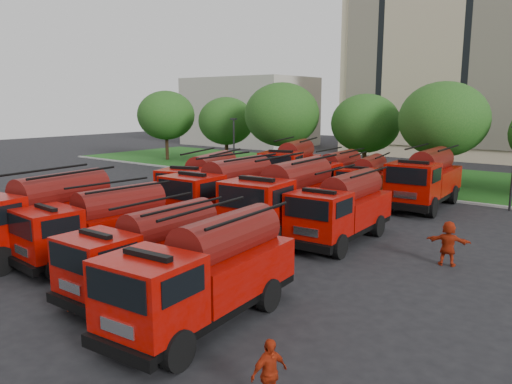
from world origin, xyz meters
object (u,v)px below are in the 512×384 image
(fire_truck_8, at_px, (292,165))
(fire_truck_9, at_px, (334,175))
(fire_truck_6, at_px, (286,198))
(fire_truck_10, at_px, (366,180))
(fire_truck_4, at_px, (204,183))
(fire_truck_0, at_px, (40,215))
(fire_truck_2, at_px, (149,250))
(firefighter_4, at_px, (146,247))
(fire_truck_5, at_px, (225,191))
(firefighter_0, at_px, (74,312))
(fire_truck_7, at_px, (342,208))
(fire_truck_11, at_px, (425,178))
(firefighter_5, at_px, (446,265))
(fire_truck_1, at_px, (99,225))
(firefighter_3, at_px, (238,291))
(fire_truck_3, at_px, (206,272))

(fire_truck_8, distance_m, fire_truck_9, 4.58)
(fire_truck_6, xyz_separation_m, fire_truck_10, (-0.39, 9.64, -0.32))
(fire_truck_4, xyz_separation_m, fire_truck_6, (6.91, -1.38, 0.11))
(fire_truck_0, relative_size, fire_truck_6, 0.94)
(fire_truck_2, relative_size, firefighter_4, 3.64)
(fire_truck_10, bearing_deg, fire_truck_6, -98.82)
(fire_truck_6, bearing_deg, fire_truck_9, 100.72)
(fire_truck_5, bearing_deg, firefighter_4, -89.74)
(fire_truck_0, height_order, fire_truck_4, fire_truck_4)
(fire_truck_10, distance_m, firefighter_0, 21.52)
(fire_truck_5, relative_size, fire_truck_7, 1.08)
(fire_truck_2, distance_m, fire_truck_9, 19.24)
(fire_truck_2, distance_m, fire_truck_5, 10.15)
(fire_truck_4, bearing_deg, firefighter_0, -80.18)
(fire_truck_9, xyz_separation_m, fire_truck_11, (5.91, 1.02, 0.22))
(fire_truck_8, height_order, firefighter_0, fire_truck_8)
(fire_truck_9, bearing_deg, fire_truck_10, -8.91)
(fire_truck_6, bearing_deg, fire_truck_0, -130.96)
(firefighter_4, height_order, firefighter_5, firefighter_5)
(fire_truck_0, distance_m, fire_truck_4, 10.55)
(fire_truck_6, height_order, firefighter_0, fire_truck_6)
(fire_truck_9, bearing_deg, firefighter_5, -47.51)
(fire_truck_7, height_order, firefighter_5, fire_truck_7)
(firefighter_5, bearing_deg, fire_truck_7, -20.10)
(fire_truck_1, relative_size, firefighter_5, 3.63)
(fire_truck_6, height_order, fire_truck_7, fire_truck_6)
(firefighter_0, relative_size, firefighter_3, 0.99)
(fire_truck_0, relative_size, firefighter_5, 4.18)
(fire_truck_9, height_order, firefighter_5, fire_truck_9)
(fire_truck_7, bearing_deg, fire_truck_8, 130.46)
(fire_truck_4, distance_m, firefighter_3, 13.30)
(fire_truck_11, bearing_deg, fire_truck_0, -119.45)
(fire_truck_8, relative_size, fire_truck_11, 1.03)
(fire_truck_2, height_order, fire_truck_8, fire_truck_8)
(fire_truck_5, distance_m, firefighter_0, 12.55)
(fire_truck_5, relative_size, fire_truck_10, 1.12)
(fire_truck_9, xyz_separation_m, firefighter_0, (2.97, -21.61, -1.57))
(fire_truck_1, xyz_separation_m, fire_truck_5, (-0.28, 8.08, 0.24))
(fire_truck_5, bearing_deg, fire_truck_11, 54.69)
(firefighter_0, bearing_deg, firefighter_5, 44.78)
(fire_truck_0, height_order, fire_truck_6, fire_truck_6)
(fire_truck_6, distance_m, firefighter_5, 8.12)
(fire_truck_2, relative_size, fire_truck_8, 0.78)
(fire_truck_1, xyz_separation_m, fire_truck_11, (6.78, 18.98, 0.30))
(fire_truck_4, relative_size, firefighter_0, 4.17)
(fire_truck_3, xyz_separation_m, fire_truck_11, (-0.88, 20.61, 0.21))
(fire_truck_1, distance_m, firefighter_0, 5.50)
(firefighter_0, bearing_deg, fire_truck_6, 78.62)
(fire_truck_1, distance_m, firefighter_4, 2.79)
(firefighter_5, bearing_deg, fire_truck_8, -50.34)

